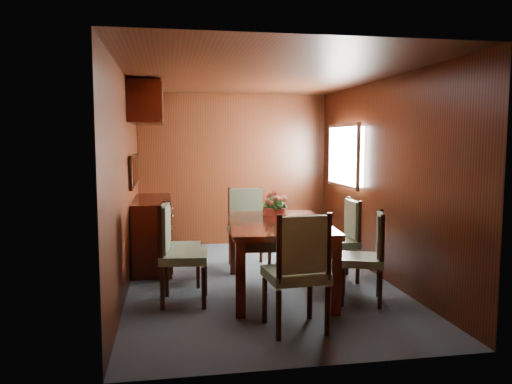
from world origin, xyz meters
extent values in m
plane|color=#333D46|center=(0.00, 0.00, 0.00)|extent=(4.50, 4.50, 0.00)
cube|color=black|center=(-1.50, 0.00, 1.20)|extent=(0.02, 4.50, 2.40)
cube|color=black|center=(1.50, 0.00, 1.20)|extent=(0.02, 4.50, 2.40)
cube|color=black|center=(0.00, 2.25, 1.20)|extent=(3.00, 0.02, 2.40)
cube|color=black|center=(0.00, -2.25, 1.20)|extent=(3.00, 0.02, 2.40)
cube|color=black|center=(0.00, 0.00, 2.40)|extent=(3.00, 4.50, 0.02)
cube|color=white|center=(1.48, 1.10, 1.45)|extent=(0.14, 1.10, 0.80)
cube|color=#B2B2B7|center=(1.41, 1.10, 1.45)|extent=(0.04, 1.20, 0.90)
cube|color=black|center=(-1.47, 1.00, 1.28)|extent=(0.03, 1.36, 0.41)
cube|color=silver|center=(-1.45, 1.00, 1.28)|extent=(0.01, 1.30, 0.35)
cube|color=black|center=(-1.30, 1.00, 2.13)|extent=(0.40, 1.40, 0.50)
cube|color=black|center=(-1.25, 1.00, 0.45)|extent=(0.48, 1.40, 0.90)
cube|color=black|center=(-0.38, -1.13, 0.36)|extent=(0.10, 0.10, 0.72)
cube|color=black|center=(0.53, -1.21, 0.36)|extent=(0.10, 0.10, 0.72)
cube|color=black|center=(-0.25, 0.41, 0.36)|extent=(0.10, 0.10, 0.72)
cube|color=black|center=(0.66, 0.33, 0.36)|extent=(0.10, 0.10, 0.72)
cube|color=black|center=(0.14, -0.40, 0.67)|extent=(1.06, 1.63, 0.10)
cube|color=black|center=(0.14, -0.40, 0.75)|extent=(1.19, 1.76, 0.06)
cylinder|color=black|center=(-1.07, -0.37, 0.21)|extent=(0.05, 0.05, 0.42)
cylinder|color=black|center=(-1.11, -0.80, 0.21)|extent=(0.05, 0.05, 0.42)
cylinder|color=black|center=(-0.67, -0.41, 0.21)|extent=(0.05, 0.05, 0.42)
cylinder|color=black|center=(-0.71, -0.84, 0.21)|extent=(0.05, 0.05, 0.42)
cube|color=slate|center=(-0.89, -0.60, 0.48)|extent=(0.52, 0.54, 0.09)
cylinder|color=black|center=(-1.08, -0.37, 0.76)|extent=(0.05, 0.05, 0.56)
cylinder|color=black|center=(-1.12, -0.79, 0.76)|extent=(0.05, 0.05, 0.56)
cube|color=slate|center=(-1.08, -0.58, 0.78)|extent=(0.11, 0.45, 0.47)
cylinder|color=black|center=(-1.05, 0.28, 0.18)|extent=(0.04, 0.04, 0.37)
cylinder|color=black|center=(-1.08, -0.10, 0.18)|extent=(0.04, 0.04, 0.37)
cylinder|color=black|center=(-0.70, 0.25, 0.18)|extent=(0.04, 0.04, 0.37)
cylinder|color=black|center=(-0.72, -0.12, 0.18)|extent=(0.04, 0.04, 0.37)
cube|color=slate|center=(-0.89, 0.08, 0.43)|extent=(0.45, 0.46, 0.08)
cylinder|color=black|center=(-1.06, 0.28, 0.67)|extent=(0.04, 0.04, 0.49)
cylinder|color=black|center=(-1.09, -0.10, 0.67)|extent=(0.04, 0.04, 0.49)
cube|color=slate|center=(-1.06, 0.09, 0.69)|extent=(0.09, 0.40, 0.42)
cylinder|color=black|center=(1.02, -1.13, 0.19)|extent=(0.04, 0.04, 0.38)
cylinder|color=black|center=(1.16, -0.76, 0.19)|extent=(0.04, 0.04, 0.38)
cylinder|color=black|center=(0.67, -0.99, 0.19)|extent=(0.04, 0.04, 0.38)
cylinder|color=black|center=(0.82, -0.62, 0.19)|extent=(0.04, 0.04, 0.38)
cube|color=slate|center=(0.92, -0.88, 0.44)|extent=(0.57, 0.58, 0.08)
cylinder|color=black|center=(1.03, -1.13, 0.69)|extent=(0.04, 0.04, 0.51)
cylinder|color=black|center=(1.17, -0.77, 0.69)|extent=(0.04, 0.04, 0.51)
cube|color=slate|center=(1.08, -0.94, 0.71)|extent=(0.21, 0.40, 0.43)
cylinder|color=black|center=(1.12, -0.27, 0.20)|extent=(0.04, 0.04, 0.39)
cylinder|color=black|center=(1.14, 0.14, 0.20)|extent=(0.04, 0.04, 0.39)
cylinder|color=black|center=(0.74, -0.25, 0.20)|extent=(0.04, 0.04, 0.39)
cylinder|color=black|center=(0.76, 0.15, 0.20)|extent=(0.04, 0.04, 0.39)
cube|color=slate|center=(0.94, -0.06, 0.45)|extent=(0.46, 0.48, 0.08)
cylinder|color=black|center=(1.13, -0.27, 0.71)|extent=(0.04, 0.04, 0.52)
cylinder|color=black|center=(1.15, 0.14, 0.71)|extent=(0.04, 0.04, 0.52)
cube|color=slate|center=(1.12, -0.06, 0.73)|extent=(0.08, 0.42, 0.44)
cylinder|color=black|center=(-0.15, -1.73, 0.21)|extent=(0.05, 0.05, 0.43)
cylinder|color=black|center=(0.29, -1.69, 0.21)|extent=(0.05, 0.05, 0.43)
cylinder|color=black|center=(-0.19, -1.31, 0.21)|extent=(0.05, 0.05, 0.43)
cylinder|color=black|center=(0.25, -1.27, 0.21)|extent=(0.05, 0.05, 0.43)
cube|color=slate|center=(0.05, -1.50, 0.49)|extent=(0.55, 0.53, 0.09)
cylinder|color=black|center=(-0.15, -1.74, 0.78)|extent=(0.05, 0.05, 0.57)
cylinder|color=black|center=(0.29, -1.70, 0.78)|extent=(0.05, 0.05, 0.57)
cube|color=slate|center=(0.07, -1.70, 0.80)|extent=(0.47, 0.11, 0.48)
cylinder|color=black|center=(0.20, 0.94, 0.21)|extent=(0.05, 0.05, 0.42)
cylinder|color=black|center=(-0.23, 0.90, 0.21)|extent=(0.05, 0.05, 0.42)
cylinder|color=black|center=(0.23, 0.53, 0.21)|extent=(0.05, 0.05, 0.42)
cylinder|color=black|center=(-0.19, 0.49, 0.21)|extent=(0.05, 0.05, 0.42)
cube|color=slate|center=(0.00, 0.71, 0.49)|extent=(0.54, 0.52, 0.09)
cylinder|color=black|center=(0.20, 0.95, 0.77)|extent=(0.05, 0.05, 0.56)
cylinder|color=black|center=(-0.23, 0.91, 0.77)|extent=(0.05, 0.05, 0.56)
cube|color=slate|center=(-0.02, 0.91, 0.79)|extent=(0.46, 0.11, 0.47)
cylinder|color=#AC4B34|center=(0.21, 0.09, 0.83)|extent=(0.28, 0.28, 0.09)
sphere|color=#1F511B|center=(0.21, 0.09, 0.89)|extent=(0.22, 0.22, 0.22)
camera|label=1|loc=(-1.03, -5.66, 1.68)|focal=35.00mm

